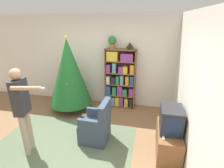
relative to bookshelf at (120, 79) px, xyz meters
name	(u,v)px	position (x,y,z in m)	size (l,w,h in m)	color
ground_plane	(75,145)	(-0.61, -1.91, -0.83)	(14.00, 14.00, 0.00)	#846042
wall_back	(101,61)	(-0.61, 0.22, 0.47)	(8.00, 0.10, 2.60)	silver
wall_right	(196,97)	(1.53, -1.91, 0.47)	(0.10, 8.00, 2.60)	silver
area_rug	(64,145)	(-0.82, -1.96, -0.83)	(2.80, 1.86, 0.01)	#56664C
bookshelf	(120,79)	(0.00, 0.00, 0.00)	(0.86, 0.28, 1.70)	brown
tv_stand	(168,141)	(1.24, -1.70, -0.58)	(0.43, 0.92, 0.50)	brown
television	(171,119)	(1.24, -1.70, -0.11)	(0.38, 0.51, 0.46)	#28282D
game_remote	(163,137)	(1.11, -1.97, -0.32)	(0.04, 0.12, 0.02)	white
christmas_tree	(69,72)	(-1.31, -0.48, 0.27)	(1.16, 1.16, 2.06)	#4C3323
armchair	(97,127)	(-0.21, -1.65, -0.51)	(0.59, 0.58, 0.92)	#334256
standing_person	(22,105)	(-1.38, -2.26, 0.17)	(0.69, 0.46, 1.68)	#9E937F
potted_plant	(112,41)	(-0.24, 0.01, 1.05)	(0.22, 0.22, 0.33)	#935B38
table_lamp	(130,45)	(0.24, 0.01, 0.96)	(0.20, 0.20, 0.18)	#473828
book_pile_near_tree	(85,116)	(-0.78, -0.85, -0.80)	(0.21, 0.15, 0.08)	#2D7A42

